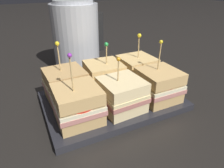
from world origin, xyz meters
TOP-DOWN VIEW (x-y plane):
  - ground_plane at (0.00, 0.00)m, footprint 6.00×6.00m
  - serving_platter at (0.00, 0.00)m, footprint 0.37×0.25m
  - sandwich_front_left at (-0.11, -0.05)m, footprint 0.10×0.10m
  - sandwich_front_center at (-0.00, -0.05)m, footprint 0.11×0.11m
  - sandwich_front_right at (0.11, -0.06)m, footprint 0.11×0.11m
  - sandwich_back_left at (-0.11, 0.05)m, footprint 0.11×0.11m
  - sandwich_back_center at (-0.00, 0.05)m, footprint 0.11×0.11m
  - sandwich_back_right at (0.11, 0.05)m, footprint 0.11×0.11m
  - kettle_steel at (-0.01, 0.29)m, footprint 0.19×0.17m

SIDE VIEW (x-z plane):
  - ground_plane at x=0.00m, z-range 0.00..0.00m
  - serving_platter at x=0.00m, z-range 0.00..0.02m
  - sandwich_front_center at x=0.00m, z-range -0.01..0.13m
  - sandwich_front_right at x=0.11m, z-range -0.02..0.14m
  - sandwich_front_left at x=-0.11m, z-range -0.02..0.14m
  - sandwich_back_right at x=0.11m, z-range -0.02..0.14m
  - sandwich_back_center at x=0.00m, z-range -0.01..0.13m
  - sandwich_back_left at x=-0.11m, z-range -0.02..0.14m
  - kettle_steel at x=-0.01m, z-range -0.01..0.26m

